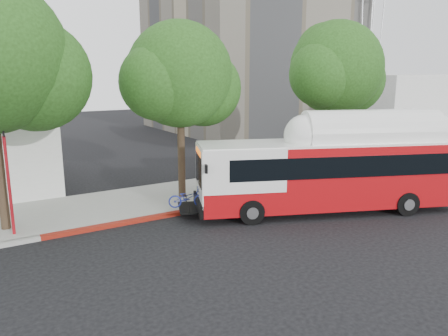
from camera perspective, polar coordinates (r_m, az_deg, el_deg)
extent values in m
plane|color=black|center=(17.65, 6.21, -8.30)|extent=(120.00, 120.00, 0.00)
cube|color=gray|center=(22.85, -3.77, -3.23)|extent=(60.00, 5.00, 0.15)
cube|color=gray|center=(20.67, -0.40, -4.89)|extent=(60.00, 0.30, 0.15)
cube|color=maroon|center=(19.37, -8.07, -6.20)|extent=(10.00, 0.32, 0.16)
sphere|color=#1E3F12|center=(18.93, -23.48, 10.99)|extent=(4.35, 4.35, 4.35)
cylinder|color=#2D2116|center=(21.40, -5.61, 2.93)|extent=(0.36, 0.36, 5.44)
sphere|color=#1E3F12|center=(21.12, -5.81, 12.07)|extent=(5.00, 5.00, 5.00)
sphere|color=#1E3F12|center=(21.94, -2.71, 10.35)|extent=(3.75, 3.75, 3.75)
cylinder|color=#2D2116|center=(27.07, 14.05, 4.94)|extent=(0.36, 0.36, 5.76)
sphere|color=#1E3F12|center=(26.86, 14.46, 12.57)|extent=(5.40, 5.40, 5.40)
sphere|color=#1E3F12|center=(28.08, 16.25, 10.98)|extent=(4.05, 4.05, 4.05)
cube|color=silver|center=(49.66, 22.91, 7.70)|extent=(20.00, 12.00, 6.00)
cube|color=#A90B10|center=(20.16, 13.40, -0.78)|extent=(11.69, 6.64, 2.80)
cube|color=black|center=(20.23, 14.74, 0.87)|extent=(10.63, 6.26, 0.92)
cube|color=white|center=(19.89, 13.60, 3.26)|extent=(11.66, 6.56, 0.10)
cube|color=white|center=(20.69, 18.58, 4.00)|extent=(6.45, 4.09, 0.53)
cube|color=black|center=(19.00, -4.74, -5.21)|extent=(1.36, 1.90, 0.06)
imported|color=navy|center=(18.86, -4.77, -3.87)|extent=(1.15, 1.75, 0.87)
cylinder|color=#AA121B|center=(18.24, -26.23, -2.37)|extent=(0.12, 0.12, 3.94)
cube|color=black|center=(17.87, -26.86, 4.07)|extent=(0.05, 0.39, 0.25)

